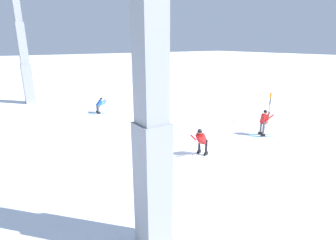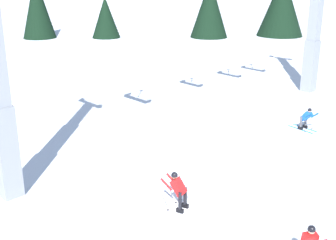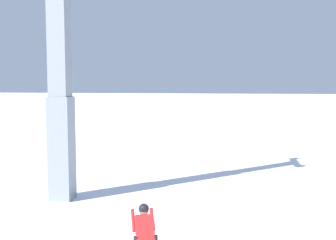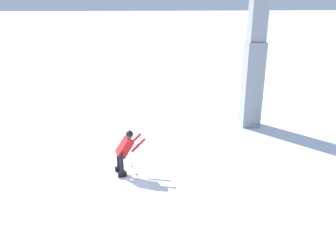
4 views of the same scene
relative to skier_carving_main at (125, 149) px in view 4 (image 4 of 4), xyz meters
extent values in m
plane|color=white|center=(0.56, -1.36, -0.88)|extent=(260.00, 260.00, 0.00)
cube|color=white|center=(-0.14, -0.25, -0.88)|extent=(0.60, 1.66, 0.01)
cube|color=black|center=(-0.14, -0.25, -0.79)|extent=(0.19, 0.30, 0.16)
cylinder|color=black|center=(-0.14, -0.25, -0.37)|extent=(0.13, 0.13, 0.69)
cube|color=white|center=(0.26, -0.12, -0.88)|extent=(0.60, 1.66, 0.01)
cube|color=black|center=(0.26, -0.12, -0.79)|extent=(0.19, 0.30, 0.16)
cylinder|color=black|center=(0.26, -0.12, -0.37)|extent=(0.13, 0.13, 0.69)
cube|color=red|center=(0.00, -0.01, 0.07)|extent=(0.57, 0.67, 0.68)
sphere|color=#997051|center=(-0.05, 0.16, 0.47)|extent=(0.23, 0.23, 0.23)
sphere|color=black|center=(-0.05, 0.16, 0.51)|extent=(0.25, 0.25, 0.25)
cylinder|color=red|center=(-0.34, 0.30, 0.17)|extent=(0.23, 0.52, 0.45)
cylinder|color=gray|center=(-0.39, 0.34, -0.44)|extent=(0.28, 0.44, 1.19)
cylinder|color=black|center=(-0.39, 0.16, -0.83)|extent=(0.07, 0.07, 0.01)
cylinder|color=red|center=(0.10, 0.44, 0.17)|extent=(0.23, 0.52, 0.45)
cylinder|color=gray|center=(0.13, 0.50, -0.44)|extent=(0.05, 0.50, 1.19)
cylinder|color=black|center=(0.23, 0.35, -0.83)|extent=(0.07, 0.07, 0.01)
cube|color=gray|center=(-4.14, 5.46, 1.01)|extent=(0.80, 0.80, 3.79)
camera|label=1|loc=(-9.71, 8.79, 4.89)|focal=28.29mm
camera|label=2|loc=(-10.63, -10.58, 7.89)|focal=47.48mm
camera|label=3|loc=(1.87, -9.64, 3.53)|focal=46.63mm
camera|label=4|loc=(10.23, 0.67, 4.75)|focal=36.31mm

